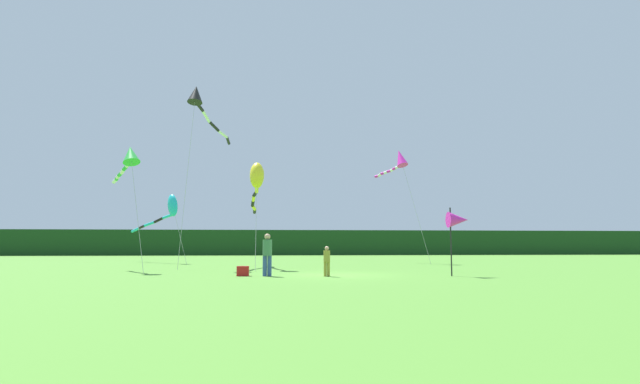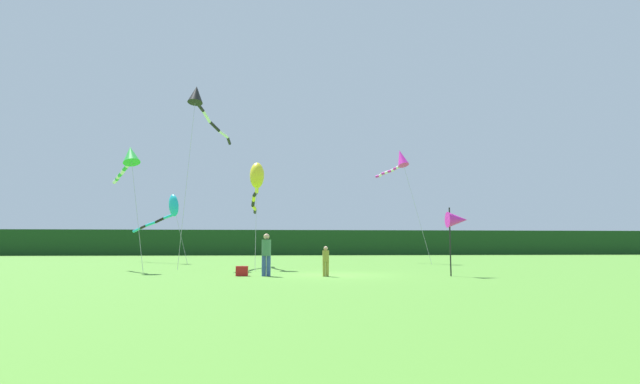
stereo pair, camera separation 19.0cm
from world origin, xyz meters
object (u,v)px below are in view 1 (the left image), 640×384
object	(u,v)px
cooler_box	(243,271)
kite_green	(129,158)
kite_yellow	(257,179)
kite_magenta	(399,160)
kite_black	(200,102)
person_adult	(267,252)
banner_flag_pole	(458,220)
kite_cyan	(168,209)
person_child	(327,260)

from	to	relation	value
cooler_box	kite_green	world-z (taller)	kite_green
kite_yellow	kite_magenta	distance (m)	13.75
cooler_box	kite_magenta	size ratio (longest dim) A/B	0.06
kite_yellow	kite_black	distance (m)	6.57
person_adult	kite_green	bearing A→B (deg)	145.65
banner_flag_pole	kite_magenta	world-z (taller)	kite_magenta
person_adult	kite_cyan	bearing A→B (deg)	114.13
person_adult	kite_magenta	distance (m)	19.52
cooler_box	kite_cyan	xyz separation A→B (m)	(-6.45, 16.49, 3.82)
kite_black	kite_yellow	bearing A→B (deg)	-30.10
person_child	kite_yellow	distance (m)	9.26
kite_black	kite_cyan	world-z (taller)	kite_black
kite_green	banner_flag_pole	bearing A→B (deg)	-20.06
person_child	kite_green	size ratio (longest dim) A/B	0.19
cooler_box	kite_magenta	bearing A→B (deg)	54.08
person_adult	kite_magenta	size ratio (longest dim) A/B	0.21
person_adult	kite_cyan	distance (m)	18.59
person_child	kite_black	bearing A→B (deg)	125.62
banner_flag_pole	kite_magenta	xyz separation A→B (m)	(1.56, 16.10, 5.41)
cooler_box	kite_yellow	world-z (taller)	kite_yellow
kite_black	kite_cyan	size ratio (longest dim) A/B	1.73
kite_black	person_adult	bearing A→B (deg)	-64.84
cooler_box	kite_cyan	bearing A→B (deg)	111.36
cooler_box	kite_yellow	bearing A→B (deg)	86.94
person_adult	kite_green	distance (m)	10.14
kite_magenta	kite_yellow	bearing A→B (deg)	-141.82
kite_magenta	kite_cyan	size ratio (longest dim) A/B	1.35
person_adult	person_child	distance (m)	2.61
banner_flag_pole	kite_green	xyz separation A→B (m)	(-15.67, 5.72, 3.51)
cooler_box	kite_magenta	xyz separation A→B (m)	(10.96, 15.12, 7.63)
person_adult	kite_yellow	world-z (taller)	kite_yellow
cooler_box	banner_flag_pole	bearing A→B (deg)	-5.92
kite_yellow	kite_magenta	bearing A→B (deg)	38.18
cooler_box	banner_flag_pole	world-z (taller)	banner_flag_pole
banner_flag_pole	kite_green	bearing A→B (deg)	159.94
person_child	kite_black	distance (m)	15.11
kite_yellow	kite_magenta	xyz separation A→B (m)	(10.59, 8.33, 2.73)
banner_flag_pole	kite_cyan	bearing A→B (deg)	132.22
banner_flag_pole	kite_black	bearing A→B (deg)	142.04
cooler_box	kite_black	distance (m)	13.75
person_child	kite_magenta	size ratio (longest dim) A/B	0.15
kite_magenta	banner_flag_pole	bearing A→B (deg)	-95.53
kite_cyan	kite_green	bearing A→B (deg)	-89.16
banner_flag_pole	kite_cyan	world-z (taller)	kite_cyan
cooler_box	person_adult	bearing A→B (deg)	-13.82
kite_green	kite_magenta	size ratio (longest dim) A/B	0.77
person_adult	kite_yellow	distance (m)	8.18
person_adult	kite_green	world-z (taller)	kite_green
kite_magenta	kite_black	xyz separation A→B (m)	(-14.19, -6.24, 2.36)
kite_yellow	kite_cyan	size ratio (longest dim) A/B	1.13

